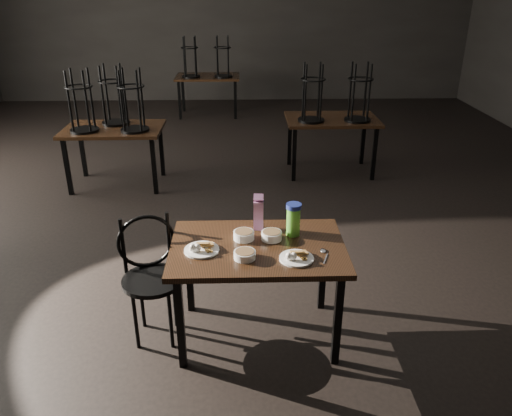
{
  "coord_description": "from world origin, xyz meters",
  "views": [
    {
      "loc": [
        0.17,
        -4.99,
        2.41
      ],
      "look_at": [
        0.28,
        -1.6,
        0.85
      ],
      "focal_mm": 35.0,
      "sensor_mm": 36.0,
      "label": 1
    }
  ],
  "objects_px": {
    "juice_carton": "(259,213)",
    "bentwood_chair": "(150,269)",
    "water_bottle": "(293,219)",
    "main_table": "(258,255)"
  },
  "relations": [
    {
      "from": "juice_carton",
      "to": "bentwood_chair",
      "type": "distance_m",
      "value": 0.87
    },
    {
      "from": "water_bottle",
      "to": "bentwood_chair",
      "type": "relative_size",
      "value": 0.26
    },
    {
      "from": "main_table",
      "to": "juice_carton",
      "type": "bearing_deg",
      "value": 86.87
    },
    {
      "from": "main_table",
      "to": "juice_carton",
      "type": "height_order",
      "value": "juice_carton"
    },
    {
      "from": "main_table",
      "to": "juice_carton",
      "type": "distance_m",
      "value": 0.33
    },
    {
      "from": "water_bottle",
      "to": "bentwood_chair",
      "type": "distance_m",
      "value": 1.07
    },
    {
      "from": "juice_carton",
      "to": "water_bottle",
      "type": "xyz_separation_m",
      "value": [
        0.24,
        -0.1,
        -0.01
      ]
    },
    {
      "from": "main_table",
      "to": "water_bottle",
      "type": "height_order",
      "value": "water_bottle"
    },
    {
      "from": "water_bottle",
      "to": "juice_carton",
      "type": "bearing_deg",
      "value": 157.53
    },
    {
      "from": "main_table",
      "to": "bentwood_chair",
      "type": "bearing_deg",
      "value": 175.09
    }
  ]
}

